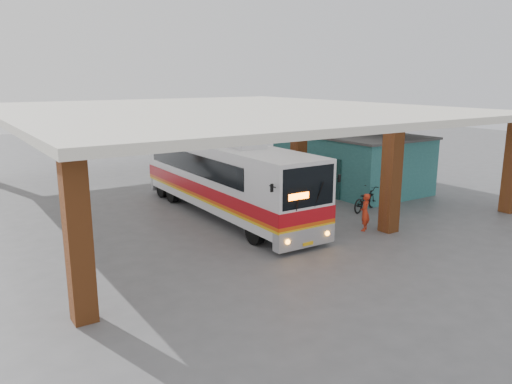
{
  "coord_description": "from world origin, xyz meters",
  "views": [
    {
      "loc": [
        -12.32,
        -16.37,
        6.17
      ],
      "look_at": [
        -1.52,
        0.0,
        1.65
      ],
      "focal_mm": 35.0,
      "sensor_mm": 36.0,
      "label": 1
    }
  ],
  "objects_px": {
    "coach_bus": "(225,178)",
    "red_chair": "(266,172)",
    "pedestrian": "(365,212)",
    "motorcycle": "(365,199)"
  },
  "relations": [
    {
      "from": "motorcycle",
      "to": "pedestrian",
      "type": "height_order",
      "value": "pedestrian"
    },
    {
      "from": "coach_bus",
      "to": "pedestrian",
      "type": "xyz_separation_m",
      "value": [
        3.6,
        -5.17,
        -0.98
      ]
    },
    {
      "from": "coach_bus",
      "to": "motorcycle",
      "type": "distance_m",
      "value": 6.7
    },
    {
      "from": "red_chair",
      "to": "coach_bus",
      "type": "bearing_deg",
      "value": -128.5
    },
    {
      "from": "motorcycle",
      "to": "red_chair",
      "type": "xyz_separation_m",
      "value": [
        0.54,
        9.06,
        -0.18
      ]
    },
    {
      "from": "pedestrian",
      "to": "motorcycle",
      "type": "bearing_deg",
      "value": -170.41
    },
    {
      "from": "motorcycle",
      "to": "pedestrian",
      "type": "relative_size",
      "value": 1.36
    },
    {
      "from": "pedestrian",
      "to": "red_chair",
      "type": "xyz_separation_m",
      "value": [
        2.84,
        11.28,
        -0.4
      ]
    },
    {
      "from": "coach_bus",
      "to": "red_chair",
      "type": "xyz_separation_m",
      "value": [
        6.44,
        6.1,
        -1.38
      ]
    },
    {
      "from": "motorcycle",
      "to": "pedestrian",
      "type": "xyz_separation_m",
      "value": [
        -2.29,
        -2.21,
        0.22
      ]
    }
  ]
}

